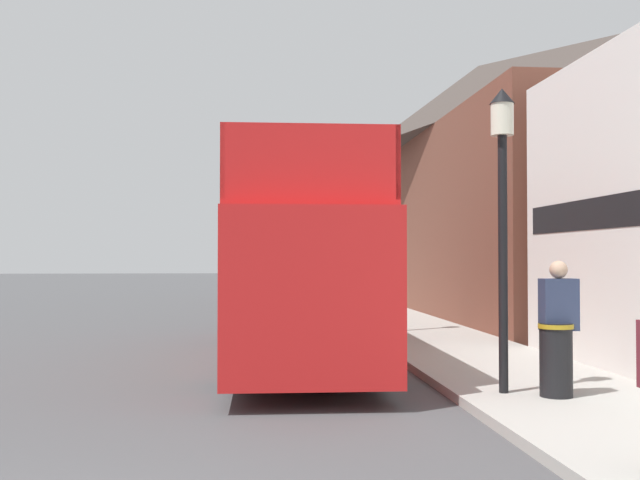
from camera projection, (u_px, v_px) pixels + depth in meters
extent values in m
plane|color=#4C4C4F|center=(193.00, 317.00, 25.46)|extent=(144.00, 144.00, 0.00)
cube|color=#ADAAA3|center=(392.00, 321.00, 23.07)|extent=(3.07, 108.00, 0.14)
cube|color=brown|center=(479.00, 228.00, 29.18)|extent=(6.00, 24.07, 6.39)
pyramid|color=#473D38|center=(478.00, 106.00, 29.29)|extent=(6.00, 24.07, 3.18)
cube|color=red|center=(296.00, 284.00, 14.88)|extent=(2.67, 10.46, 2.44)
cube|color=orange|center=(297.00, 279.00, 14.36)|extent=(2.60, 5.78, 0.45)
cube|color=black|center=(296.00, 248.00, 14.89)|extent=(2.69, 9.63, 0.70)
cube|color=red|center=(296.00, 220.00, 14.91)|extent=(2.66, 9.63, 0.10)
cube|color=red|center=(236.00, 191.00, 14.83)|extent=(0.26, 9.58, 1.03)
cube|color=red|center=(356.00, 192.00, 15.01)|extent=(0.26, 9.58, 1.03)
cube|color=red|center=(311.00, 161.00, 10.18)|extent=(2.46, 0.12, 1.03)
cube|color=red|center=(289.00, 206.00, 18.97)|extent=(2.49, 1.51, 1.03)
cylinder|color=black|center=(244.00, 320.00, 17.99)|extent=(0.30, 1.06, 1.06)
cylinder|color=black|center=(336.00, 320.00, 18.16)|extent=(0.30, 1.06, 1.06)
cylinder|color=black|center=(234.00, 353.00, 11.76)|extent=(0.30, 1.06, 1.06)
cylinder|color=black|center=(373.00, 352.00, 11.93)|extent=(0.30, 1.06, 1.06)
cube|color=maroon|center=(306.00, 307.00, 22.32)|extent=(1.91, 4.17, 0.78)
cube|color=black|center=(306.00, 286.00, 22.21)|extent=(1.65, 2.02, 0.45)
cylinder|color=black|center=(277.00, 312.00, 23.53)|extent=(0.21, 0.65, 0.64)
cylinder|color=black|center=(330.00, 312.00, 23.66)|extent=(0.21, 0.65, 0.64)
cylinder|color=black|center=(279.00, 319.00, 20.96)|extent=(0.21, 0.65, 0.64)
cylinder|color=black|center=(339.00, 318.00, 21.10)|extent=(0.21, 0.65, 0.64)
cylinder|color=#232328|center=(553.00, 363.00, 10.25)|extent=(0.13, 0.13, 0.90)
cylinder|color=#232328|center=(566.00, 363.00, 10.26)|extent=(0.13, 0.13, 0.90)
cube|color=#2D3856|center=(559.00, 304.00, 10.27)|extent=(0.49, 0.27, 0.71)
sphere|color=tan|center=(558.00, 270.00, 10.28)|extent=(0.25, 0.25, 0.25)
cylinder|color=black|center=(503.00, 264.00, 10.53)|extent=(0.13, 0.13, 3.63)
cylinder|color=silver|center=(502.00, 120.00, 10.58)|extent=(0.32, 0.32, 0.45)
cone|color=black|center=(502.00, 96.00, 10.59)|extent=(0.35, 0.35, 0.22)
cylinder|color=black|center=(384.00, 252.00, 19.11)|extent=(0.13, 0.13, 4.06)
cylinder|color=silver|center=(384.00, 165.00, 19.16)|extent=(0.32, 0.32, 0.45)
cone|color=black|center=(384.00, 152.00, 19.17)|extent=(0.35, 0.35, 0.22)
cylinder|color=black|center=(556.00, 360.00, 10.21)|extent=(0.44, 0.44, 1.00)
cylinder|color=#B28E1E|center=(556.00, 326.00, 10.22)|extent=(0.48, 0.48, 0.06)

